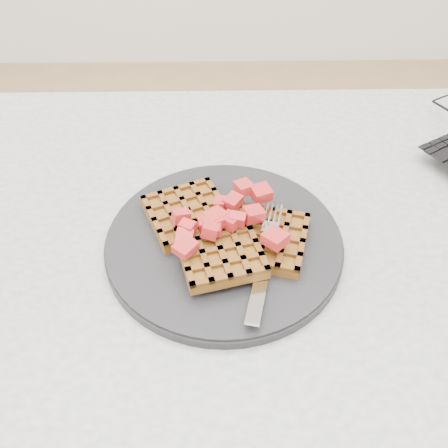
% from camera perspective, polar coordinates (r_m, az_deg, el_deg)
% --- Properties ---
extents(table, '(1.20, 0.80, 0.75)m').
position_cam_1_polar(table, '(0.71, 5.37, -9.79)').
color(table, beige).
rests_on(table, ground).
extents(plate, '(0.30, 0.30, 0.02)m').
position_cam_1_polar(plate, '(0.62, -0.00, -2.08)').
color(plate, black).
rests_on(plate, table).
extents(waffles, '(0.22, 0.19, 0.03)m').
position_cam_1_polar(waffles, '(0.61, 0.02, -1.10)').
color(waffles, '#8F591E').
rests_on(waffles, plate).
extents(strawberry_pile, '(0.15, 0.15, 0.02)m').
position_cam_1_polar(strawberry_pile, '(0.59, 0.00, 0.96)').
color(strawberry_pile, '#A31317').
rests_on(strawberry_pile, waffles).
extents(fork, '(0.06, 0.18, 0.02)m').
position_cam_1_polar(fork, '(0.59, 4.75, -3.92)').
color(fork, silver).
rests_on(fork, plate).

